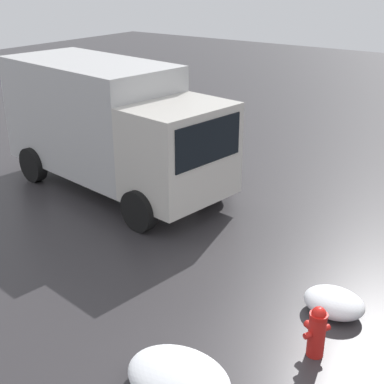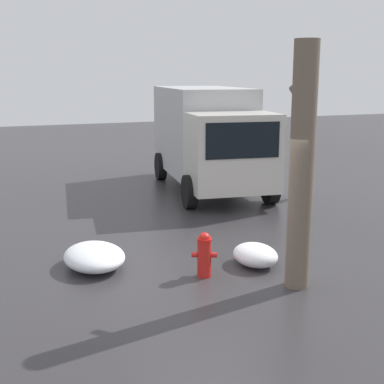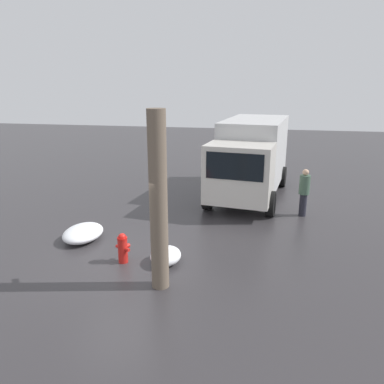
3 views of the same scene
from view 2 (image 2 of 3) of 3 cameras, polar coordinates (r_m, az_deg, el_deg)
name	(u,v)px [view 2 (image 2 of 3)]	position (r m, az deg, el deg)	size (l,w,h in m)	color
ground_plane	(204,276)	(9.57, 1.31, -8.98)	(60.00, 60.00, 0.00)	#333033
fire_hydrant	(204,254)	(9.43, 1.32, -6.63)	(0.36, 0.45, 0.81)	red
tree_trunk	(302,168)	(8.78, 11.61, 2.56)	(0.61, 0.40, 4.03)	#6B5B4C
delivery_truck	(208,135)	(16.42, 1.72, 6.10)	(6.41, 3.22, 3.08)	beige
pedestrian	(301,167)	(15.51, 11.54, 2.67)	(0.37, 0.37, 1.68)	#23232D
snow_pile_by_hydrant	(94,257)	(10.09, -10.38, -6.79)	(1.48, 1.11, 0.42)	white
snow_pile_curbside	(255,255)	(10.10, 6.77, -6.68)	(0.99, 0.79, 0.40)	white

